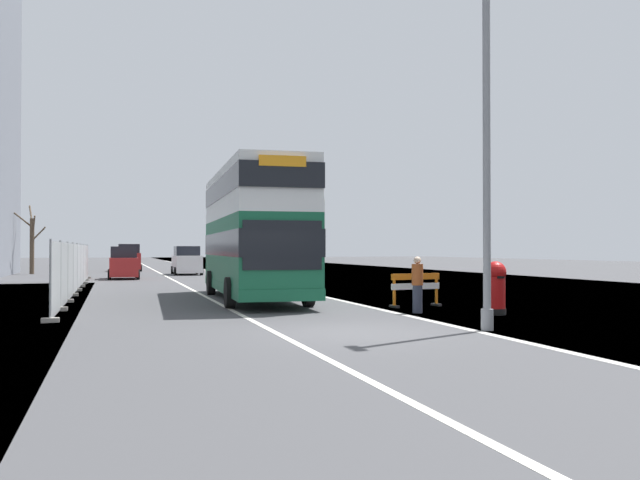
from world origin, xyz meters
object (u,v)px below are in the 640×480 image
object	(u,v)px
roadworks_barrier	(416,286)
pedestrian_at_kerb	(417,285)
car_oncoming_near	(124,264)
car_receding_far	(129,258)
car_receding_mid	(187,261)
double_decker_bus	(253,231)
lamppost_foreground	(487,156)
red_pillar_postbox	(495,285)

from	to	relation	value
roadworks_barrier	pedestrian_at_kerb	bearing A→B (deg)	-113.66
car_oncoming_near	car_receding_far	bearing A→B (deg)	87.56
car_receding_mid	car_receding_far	size ratio (longest dim) A/B	1.12
car_receding_far	double_decker_bus	bearing A→B (deg)	-83.96
car_receding_far	lamppost_foreground	bearing A→B (deg)	-81.33
red_pillar_postbox	roadworks_barrier	size ratio (longest dim) A/B	0.84
lamppost_foreground	car_oncoming_near	xyz separation A→B (m)	(-7.72, 30.61, -3.13)
lamppost_foreground	roadworks_barrier	distance (m)	7.32
lamppost_foreground	car_oncoming_near	distance (m)	31.73
double_decker_bus	pedestrian_at_kerb	size ratio (longest dim) A/B	6.81
car_receding_far	red_pillar_postbox	bearing A→B (deg)	-77.77
car_receding_mid	pedestrian_at_kerb	xyz separation A→B (m)	(3.41, -32.52, -0.15)
pedestrian_at_kerb	car_receding_far	bearing A→B (deg)	99.93
double_decker_bus	pedestrian_at_kerb	bearing A→B (deg)	-61.53
lamppost_foreground	roadworks_barrier	bearing A→B (deg)	79.74
car_oncoming_near	car_receding_far	size ratio (longest dim) A/B	0.96
red_pillar_postbox	car_receding_mid	bearing A→B (deg)	99.09
car_oncoming_near	car_receding_mid	xyz separation A→B (m)	(4.60, 6.29, 0.03)
car_oncoming_near	car_receding_mid	distance (m)	7.79
double_decker_bus	car_receding_far	world-z (taller)	double_decker_bus
double_decker_bus	lamppost_foreground	bearing A→B (deg)	-73.22
red_pillar_postbox	roadworks_barrier	distance (m)	3.27
roadworks_barrier	car_receding_mid	xyz separation A→B (m)	(-4.28, 30.53, 0.30)
double_decker_bus	car_receding_far	distance (m)	35.45
red_pillar_postbox	roadworks_barrier	xyz separation A→B (m)	(-1.10, 3.07, -0.15)
red_pillar_postbox	car_receding_far	xyz separation A→B (m)	(-9.31, 42.95, 0.24)
lamppost_foreground	car_receding_far	distance (m)	46.89
red_pillar_postbox	roadworks_barrier	world-z (taller)	red_pillar_postbox
roadworks_barrier	car_receding_far	size ratio (longest dim) A/B	0.47
car_oncoming_near	car_receding_far	distance (m)	15.66
double_decker_bus	car_receding_far	size ratio (longest dim) A/B	2.89
car_oncoming_near	car_receding_mid	size ratio (longest dim) A/B	0.86
roadworks_barrier	double_decker_bus	bearing A→B (deg)	133.91
pedestrian_at_kerb	car_oncoming_near	bearing A→B (deg)	106.96
double_decker_bus	car_oncoming_near	distance (m)	20.13
lamppost_foreground	red_pillar_postbox	bearing A→B (deg)	55.72
car_receding_mid	lamppost_foreground	bearing A→B (deg)	-85.16
car_receding_far	roadworks_barrier	bearing A→B (deg)	-78.37
lamppost_foreground	pedestrian_at_kerb	bearing A→B (deg)	86.34
roadworks_barrier	car_oncoming_near	bearing A→B (deg)	110.12
double_decker_bus	lamppost_foreground	distance (m)	11.63
double_decker_bus	car_receding_mid	world-z (taller)	double_decker_bus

